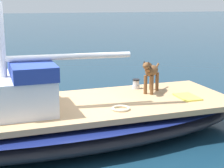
# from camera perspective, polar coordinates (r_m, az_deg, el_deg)

# --- Properties ---
(ground_plane) EXTENTS (120.00, 120.00, 0.00)m
(ground_plane) POSITION_cam_1_polar(r_m,az_deg,el_deg) (6.73, -8.40, -8.88)
(ground_plane) COLOR #143347
(sailboat_main) EXTENTS (3.19, 7.44, 0.66)m
(sailboat_main) POSITION_cam_1_polar(r_m,az_deg,el_deg) (6.61, -8.50, -6.19)
(sailboat_main) COLOR black
(sailboat_main) RESTS_ON ground
(dog_brown) EXTENTS (0.79, 0.64, 0.70)m
(dog_brown) POSITION_cam_1_polar(r_m,az_deg,el_deg) (7.29, 6.20, 1.84)
(dog_brown) COLOR brown
(dog_brown) RESTS_ON sailboat_main
(deck_winch) EXTENTS (0.16, 0.16, 0.21)m
(deck_winch) POSITION_cam_1_polar(r_m,az_deg,el_deg) (7.66, 3.82, -0.03)
(deck_winch) COLOR #B7B7BC
(deck_winch) RESTS_ON sailboat_main
(coiled_rope) EXTENTS (0.32, 0.32, 0.04)m
(coiled_rope) POSITION_cam_1_polar(r_m,az_deg,el_deg) (6.24, 1.42, -3.88)
(coiled_rope) COLOR beige
(coiled_rope) RESTS_ON sailboat_main
(deck_towel) EXTENTS (0.58, 0.40, 0.03)m
(deck_towel) POSITION_cam_1_polar(r_m,az_deg,el_deg) (7.13, 11.86, -2.01)
(deck_towel) COLOR #D8D14C
(deck_towel) RESTS_ON sailboat_main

